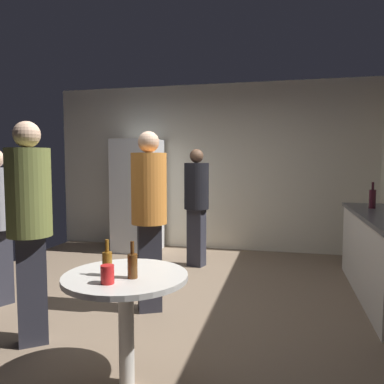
{
  "coord_description": "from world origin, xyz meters",
  "views": [
    {
      "loc": [
        1.19,
        -3.65,
        1.46
      ],
      "look_at": [
        0.16,
        0.69,
        1.1
      ],
      "focal_mm": 36.08,
      "sensor_mm": 36.0,
      "label": 1
    }
  ],
  "objects_px": {
    "beer_bottle_amber": "(107,262)",
    "person_in_black_shirt": "(197,198)",
    "refrigerator": "(138,195)",
    "plastic_cup_red": "(107,274)",
    "person_in_orange_shirt": "(149,207)",
    "person_in_olive_shirt": "(29,215)",
    "wine_bottle_on_counter": "(372,198)",
    "foreground_table": "(126,290)",
    "beer_bottle_brown": "(133,265)"
  },
  "relations": [
    {
      "from": "beer_bottle_amber",
      "to": "person_in_black_shirt",
      "type": "bearing_deg",
      "value": 91.74
    },
    {
      "from": "refrigerator",
      "to": "plastic_cup_red",
      "type": "distance_m",
      "value": 4.02
    },
    {
      "from": "refrigerator",
      "to": "person_in_orange_shirt",
      "type": "height_order",
      "value": "refrigerator"
    },
    {
      "from": "refrigerator",
      "to": "person_in_olive_shirt",
      "type": "distance_m",
      "value": 3.26
    },
    {
      "from": "beer_bottle_amber",
      "to": "person_in_olive_shirt",
      "type": "distance_m",
      "value": 0.98
    },
    {
      "from": "person_in_orange_shirt",
      "to": "person_in_black_shirt",
      "type": "bearing_deg",
      "value": 150.99
    },
    {
      "from": "beer_bottle_amber",
      "to": "person_in_orange_shirt",
      "type": "xyz_separation_m",
      "value": [
        -0.18,
        1.27,
        0.2
      ]
    },
    {
      "from": "wine_bottle_on_counter",
      "to": "refrigerator",
      "type": "bearing_deg",
      "value": 163.66
    },
    {
      "from": "wine_bottle_on_counter",
      "to": "person_in_orange_shirt",
      "type": "xyz_separation_m",
      "value": [
        -2.27,
        -1.4,
        0.0
      ]
    },
    {
      "from": "foreground_table",
      "to": "person_in_black_shirt",
      "type": "bearing_deg",
      "value": 93.76
    },
    {
      "from": "person_in_olive_shirt",
      "to": "refrigerator",
      "type": "bearing_deg",
      "value": 148.84
    },
    {
      "from": "wine_bottle_on_counter",
      "to": "foreground_table",
      "type": "bearing_deg",
      "value": -127.14
    },
    {
      "from": "foreground_table",
      "to": "person_in_black_shirt",
      "type": "xyz_separation_m",
      "value": [
        -0.19,
        2.9,
        0.31
      ]
    },
    {
      "from": "person_in_olive_shirt",
      "to": "beer_bottle_brown",
      "type": "bearing_deg",
      "value": 29.84
    },
    {
      "from": "plastic_cup_red",
      "to": "person_in_orange_shirt",
      "type": "height_order",
      "value": "person_in_orange_shirt"
    },
    {
      "from": "beer_bottle_brown",
      "to": "person_in_orange_shirt",
      "type": "relative_size",
      "value": 0.13
    },
    {
      "from": "person_in_olive_shirt",
      "to": "plastic_cup_red",
      "type": "bearing_deg",
      "value": 21.15
    },
    {
      "from": "person_in_olive_shirt",
      "to": "foreground_table",
      "type": "bearing_deg",
      "value": 31.51
    },
    {
      "from": "foreground_table",
      "to": "plastic_cup_red",
      "type": "relative_size",
      "value": 7.27
    },
    {
      "from": "beer_bottle_amber",
      "to": "person_in_olive_shirt",
      "type": "bearing_deg",
      "value": 154.18
    },
    {
      "from": "refrigerator",
      "to": "person_in_orange_shirt",
      "type": "distance_m",
      "value": 2.6
    },
    {
      "from": "foreground_table",
      "to": "plastic_cup_red",
      "type": "distance_m",
      "value": 0.26
    },
    {
      "from": "foreground_table",
      "to": "person_in_orange_shirt",
      "type": "distance_m",
      "value": 1.32
    },
    {
      "from": "plastic_cup_red",
      "to": "person_in_olive_shirt",
      "type": "bearing_deg",
      "value": 148.78
    },
    {
      "from": "plastic_cup_red",
      "to": "foreground_table",
      "type": "bearing_deg",
      "value": 81.64
    },
    {
      "from": "wine_bottle_on_counter",
      "to": "beer_bottle_brown",
      "type": "bearing_deg",
      "value": -125.44
    },
    {
      "from": "wine_bottle_on_counter",
      "to": "foreground_table",
      "type": "distance_m",
      "value": 3.32
    },
    {
      "from": "refrigerator",
      "to": "wine_bottle_on_counter",
      "type": "xyz_separation_m",
      "value": [
        3.32,
        -0.97,
        0.12
      ]
    },
    {
      "from": "person_in_olive_shirt",
      "to": "person_in_black_shirt",
      "type": "distance_m",
      "value": 2.65
    },
    {
      "from": "beer_bottle_amber",
      "to": "person_in_olive_shirt",
      "type": "height_order",
      "value": "person_in_olive_shirt"
    },
    {
      "from": "beer_bottle_brown",
      "to": "person_in_olive_shirt",
      "type": "bearing_deg",
      "value": 157.47
    },
    {
      "from": "refrigerator",
      "to": "foreground_table",
      "type": "xyz_separation_m",
      "value": [
        1.33,
        -3.6,
        -0.27
      ]
    },
    {
      "from": "wine_bottle_on_counter",
      "to": "person_in_olive_shirt",
      "type": "bearing_deg",
      "value": -142.48
    },
    {
      "from": "foreground_table",
      "to": "plastic_cup_red",
      "type": "bearing_deg",
      "value": -98.36
    },
    {
      "from": "beer_bottle_brown",
      "to": "person_in_olive_shirt",
      "type": "xyz_separation_m",
      "value": [
        -1.03,
        0.43,
        0.22
      ]
    },
    {
      "from": "person_in_olive_shirt",
      "to": "person_in_black_shirt",
      "type": "height_order",
      "value": "person_in_olive_shirt"
    },
    {
      "from": "refrigerator",
      "to": "person_in_olive_shirt",
      "type": "bearing_deg",
      "value": -83.53
    },
    {
      "from": "wine_bottle_on_counter",
      "to": "foreground_table",
      "type": "relative_size",
      "value": 0.39
    },
    {
      "from": "refrigerator",
      "to": "person_in_black_shirt",
      "type": "bearing_deg",
      "value": -31.71
    },
    {
      "from": "person_in_orange_shirt",
      "to": "beer_bottle_amber",
      "type": "bearing_deg",
      "value": -18.16
    },
    {
      "from": "wine_bottle_on_counter",
      "to": "beer_bottle_brown",
      "type": "relative_size",
      "value": 1.35
    },
    {
      "from": "wine_bottle_on_counter",
      "to": "beer_bottle_amber",
      "type": "bearing_deg",
      "value": -128.0
    },
    {
      "from": "plastic_cup_red",
      "to": "person_in_black_shirt",
      "type": "xyz_separation_m",
      "value": [
        -0.16,
        3.1,
        0.15
      ]
    },
    {
      "from": "person_in_olive_shirt",
      "to": "person_in_orange_shirt",
      "type": "relative_size",
      "value": 1.02
    },
    {
      "from": "wine_bottle_on_counter",
      "to": "beer_bottle_amber",
      "type": "distance_m",
      "value": 3.41
    },
    {
      "from": "plastic_cup_red",
      "to": "person_in_black_shirt",
      "type": "relative_size",
      "value": 0.07
    },
    {
      "from": "plastic_cup_red",
      "to": "person_in_black_shirt",
      "type": "distance_m",
      "value": 3.11
    },
    {
      "from": "wine_bottle_on_counter",
      "to": "person_in_olive_shirt",
      "type": "relative_size",
      "value": 0.18
    },
    {
      "from": "person_in_orange_shirt",
      "to": "beer_bottle_brown",
      "type": "bearing_deg",
      "value": -10.75
    },
    {
      "from": "refrigerator",
      "to": "foreground_table",
      "type": "height_order",
      "value": "refrigerator"
    }
  ]
}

